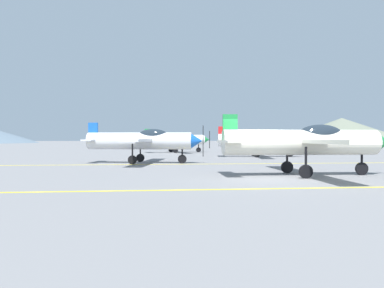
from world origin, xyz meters
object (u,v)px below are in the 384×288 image
airplane_near (307,141)px  airplane_far (261,140)px  airplane_mid (144,140)px  car_sedan (316,146)px  airplane_back (177,139)px

airplane_near → airplane_far: bearing=80.7°
airplane_far → airplane_near: bearing=-99.3°
airplane_mid → car_sedan: (18.39, 14.11, -0.68)m
airplane_near → airplane_far: size_ratio=0.99×
airplane_back → airplane_mid: bearing=-100.5°
airplane_near → airplane_mid: 11.57m
airplane_near → airplane_back: same height
airplane_far → airplane_back: bearing=123.3°
airplane_near → airplane_far: (2.64, 16.07, 0.00)m
airplane_mid → car_sedan: size_ratio=1.96×
airplane_back → airplane_near: bearing=-81.0°
airplane_mid → airplane_near: bearing=-49.7°
airplane_far → car_sedan: airplane_far is taller
airplane_far → airplane_mid: bearing=-144.4°
airplane_back → airplane_far: bearing=-56.7°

